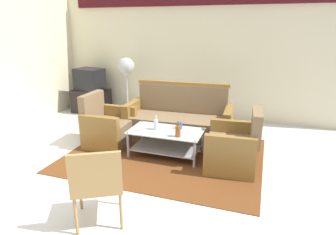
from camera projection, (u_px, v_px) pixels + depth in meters
The scene contains 14 objects.
ground_plane at pixel (150, 184), 3.68m from camera, with size 14.00×14.00×0.00m, color white.
wall_back at pixel (204, 48), 5.98m from camera, with size 6.52×0.19×2.80m.
rug at pixel (165, 155), 4.49m from camera, with size 2.91×2.24×0.01m, color brown.
couch at pixel (179, 122), 5.04m from camera, with size 1.83×0.81×0.96m.
armchair_left at pixel (108, 128), 4.82m from camera, with size 0.71×0.77×0.85m.
armchair_right at pixel (233, 149), 4.02m from camera, with size 0.74×0.80×0.85m.
coffee_table at pixel (166, 139), 4.39m from camera, with size 1.10×0.60×0.40m.
bottle_brown at pixel (178, 131), 4.09m from camera, with size 0.08×0.08×0.23m.
bottle_clear at pixel (156, 124), 4.37m from camera, with size 0.07×0.07×0.23m.
cup at pixel (180, 125), 4.42m from camera, with size 0.08×0.08×0.10m, color #2659A5.
tv_stand at pixel (91, 101), 6.66m from camera, with size 0.80×0.50×0.52m, color black.
television at pixel (90, 79), 6.51m from camera, with size 0.67×0.55×0.48m.
pedestal_fan at pixel (126, 70), 6.20m from camera, with size 0.36×0.36×1.27m.
wicker_chair at pixel (97, 181), 2.79m from camera, with size 0.65×0.65×0.84m.
Camera 1 is at (1.26, -3.00, 1.92)m, focal length 31.00 mm.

